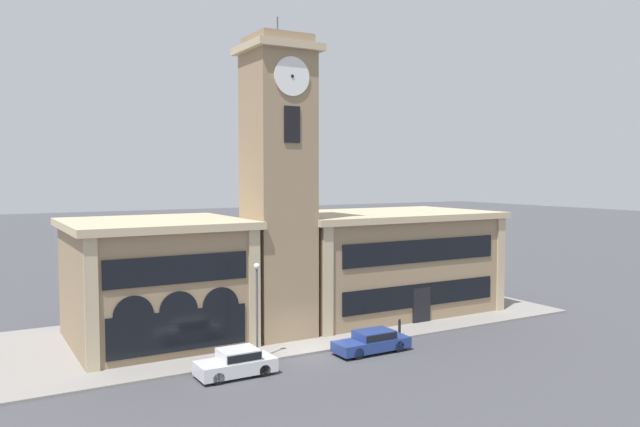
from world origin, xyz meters
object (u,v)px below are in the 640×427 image
object	(u,v)px
street_lamp	(257,296)
parked_car_mid	(372,341)
parked_car_near	(236,362)
bollard	(399,327)

from	to	relation	value
street_lamp	parked_car_mid	bearing A→B (deg)	-14.72
parked_car_near	street_lamp	world-z (taller)	street_lamp
parked_car_near	bollard	size ratio (longest dim) A/B	3.85
parked_car_near	parked_car_mid	distance (m)	8.58
parked_car_mid	street_lamp	bearing A→B (deg)	-15.08
parked_car_mid	bollard	bearing A→B (deg)	-151.71
street_lamp	parked_car_near	bearing A→B (deg)	-138.53
bollard	parked_car_near	bearing A→B (deg)	-171.18
parked_car_mid	street_lamp	world-z (taller)	street_lamp
parked_car_near	street_lamp	bearing A→B (deg)	-138.89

